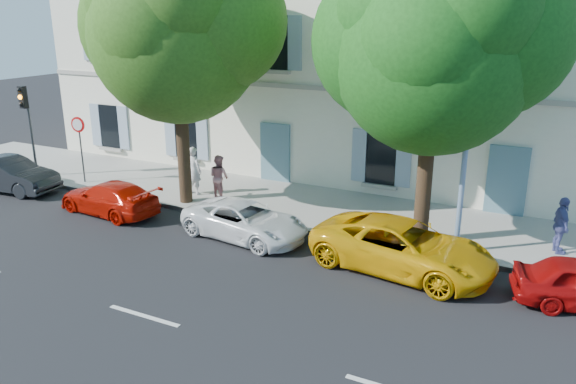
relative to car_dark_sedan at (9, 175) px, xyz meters
The scene contains 16 objects.
ground 11.10m from the car_dark_sedan, ahead, with size 90.00×90.00×0.00m, color black.
sidewalk 11.54m from the car_dark_sedan, 16.87° to the left, with size 36.00×4.50×0.15m, color #A09E96.
kerb 11.10m from the car_dark_sedan, ahead, with size 36.00×0.16×0.16m, color #9E998E.
building 15.26m from the car_dark_sedan, 39.52° to the left, with size 28.00×7.00×12.00m, color white.
car_dark_sedan is the anchor object (origin of this frame).
car_red_coupe 5.33m from the car_dark_sedan, ahead, with size 1.60×3.93×1.14m, color #BA1305.
car_white_coupe 10.69m from the car_dark_sedan, ahead, with size 1.88×4.07×1.13m, color white.
car_yellow_supercar 15.67m from the car_dark_sedan, ahead, with size 2.29×4.96×1.38m, color #E2A309.
tree_left 9.06m from the car_dark_sedan, 13.50° to the left, with size 5.78×5.78×8.95m.
tree_right 16.56m from the car_dark_sedan, ahead, with size 5.53×5.53×8.52m.
traffic_light 2.70m from the car_dark_sedan, 105.78° to the left, with size 0.30×0.42×3.75m.
road_sign 3.08m from the car_dark_sedan, 42.04° to the left, with size 0.61×0.12×2.66m.
street_lamp 17.29m from the car_dark_sedan, ahead, with size 0.27×1.62×7.63m.
pedestrian_a 7.41m from the car_dark_sedan, 20.50° to the left, with size 0.66×0.43×1.82m, color silver.
pedestrian_b 8.48m from the car_dark_sedan, 17.75° to the left, with size 0.79×0.62×1.63m, color tan.
pedestrian_c 19.62m from the car_dark_sedan, ahead, with size 0.97×0.41×1.66m, color #525897.
Camera 1 is at (8.15, -12.75, 6.72)m, focal length 35.00 mm.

